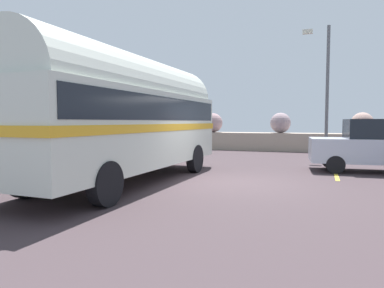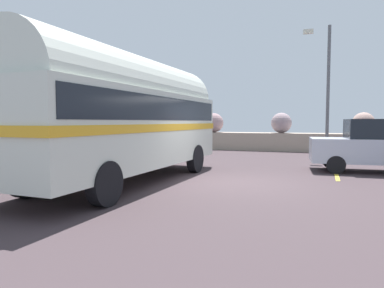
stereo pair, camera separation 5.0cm
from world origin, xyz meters
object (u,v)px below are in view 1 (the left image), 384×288
(second_coach, at_px, (57,115))
(parked_car_nearest, at_px, (374,145))
(vintage_coach, at_px, (127,113))
(lamp_post, at_px, (324,85))

(second_coach, height_order, parked_car_nearest, second_coach)
(vintage_coach, height_order, parked_car_nearest, vintage_coach)
(second_coach, bearing_deg, parked_car_nearest, 22.22)
(lamp_post, bearing_deg, vintage_coach, -124.27)
(second_coach, height_order, lamp_post, lamp_post)
(parked_car_nearest, xyz_separation_m, lamp_post, (-1.65, 3.01, 2.42))
(second_coach, xyz_separation_m, parked_car_nearest, (11.11, 3.03, -1.08))
(vintage_coach, bearing_deg, lamp_post, 56.69)
(vintage_coach, height_order, lamp_post, lamp_post)
(vintage_coach, height_order, second_coach, same)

